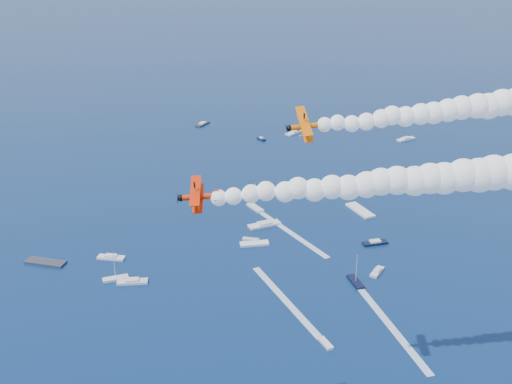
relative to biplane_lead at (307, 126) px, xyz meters
The scene contains 6 objects.
biplane_lead is the anchor object (origin of this frame).
biplane_trail 25.16m from the biplane_lead, 109.70° to the right, with size 6.95×7.80×4.70m, color red, non-canonical shape.
smoke_trail_lead 31.69m from the biplane_lead, 36.26° to the left, with size 52.77×40.48×11.49m, color white, non-canonical shape.
smoke_trail_trail 21.09m from the biplane_lead, 20.58° to the right, with size 56.43×34.83×11.49m, color white, non-canonical shape.
spectator_boats 100.25m from the biplane_lead, 100.75° to the left, with size 223.08×184.61×0.70m.
boat_wakes 76.60m from the biplane_lead, 107.85° to the left, with size 75.83×59.56×0.04m.
Camera 1 is at (47.95, -75.29, 95.62)m, focal length 45.56 mm.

